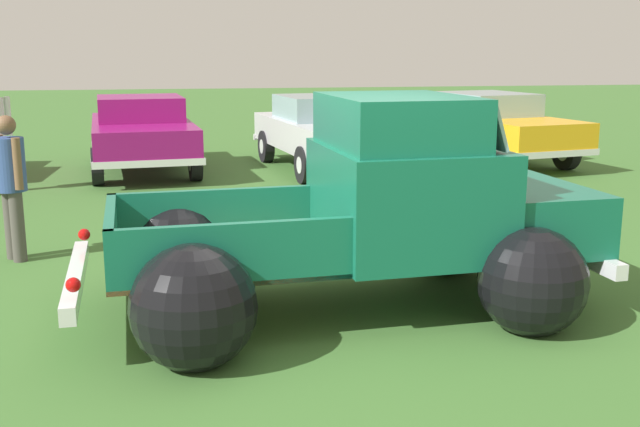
{
  "coord_description": "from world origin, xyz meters",
  "views": [
    {
      "loc": [
        -1.36,
        -6.45,
        2.32
      ],
      "look_at": [
        0.0,
        0.79,
        0.72
      ],
      "focal_mm": 42.71,
      "sensor_mm": 36.0,
      "label": 1
    }
  ],
  "objects": [
    {
      "name": "spectator_1",
      "position": [
        -3.18,
        2.28,
        0.92
      ],
      "size": [
        0.47,
        0.49,
        1.62
      ],
      "rotation": [
        0.0,
        0.0,
        0.59
      ],
      "color": "#4C4742",
      "rests_on": "ground"
    },
    {
      "name": "show_car_2",
      "position": [
        1.45,
        8.07,
        0.78
      ],
      "size": [
        2.39,
        4.49,
        1.43
      ],
      "rotation": [
        0.0,
        0.0,
        -1.44
      ],
      "color": "black",
      "rests_on": "ground"
    },
    {
      "name": "ground_plane",
      "position": [
        0.0,
        0.0,
        0.0
      ],
      "size": [
        80.0,
        80.0,
        0.0
      ],
      "primitive_type": "plane",
      "color": "#3D6B2D"
    },
    {
      "name": "show_car_3",
      "position": [
        5.02,
        8.43,
        0.78
      ],
      "size": [
        2.62,
        4.71,
        1.43
      ],
      "rotation": [
        0.0,
        0.0,
        -1.38
      ],
      "color": "black",
      "rests_on": "ground"
    },
    {
      "name": "show_car_1",
      "position": [
        -2.04,
        8.52,
        0.78
      ],
      "size": [
        2.26,
        4.41,
        1.43
      ],
      "rotation": [
        0.0,
        0.0,
        -1.48
      ],
      "color": "black",
      "rests_on": "ground"
    },
    {
      "name": "vintage_pickup_truck",
      "position": [
        0.39,
        0.02,
        0.76
      ],
      "size": [
        4.73,
        2.98,
        1.96
      ],
      "rotation": [
        0.0,
        0.0,
        0.06
      ],
      "color": "black",
      "rests_on": "ground"
    }
  ]
}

